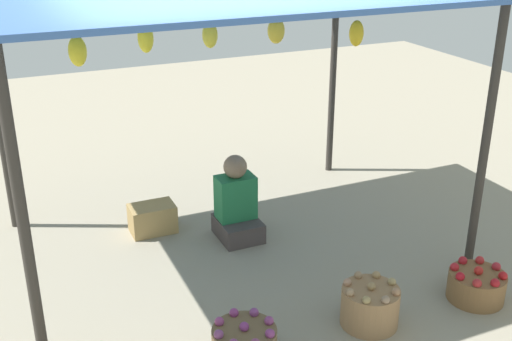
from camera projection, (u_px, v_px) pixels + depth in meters
The scene contains 6 objects.
ground_plane at pixel (228, 245), 5.67m from camera, with size 14.00×14.00×0.00m, color gray.
market_stall_structure at pixel (223, 8), 4.88m from camera, with size 3.69×2.62×2.21m.
vendor_person at pixel (237, 206), 5.71m from camera, with size 0.36×0.44×0.78m.
basket_potatoes at pixel (370, 306), 4.55m from camera, with size 0.42×0.42×0.34m.
basket_red_apples at pixel (476, 285), 4.85m from camera, with size 0.43×0.43×0.28m.
wooden_crate_near_vendor at pixel (153, 218), 5.85m from camera, with size 0.41×0.27×0.26m, color #A5854F.
Camera 1 is at (-1.79, -4.65, 2.79)m, focal length 44.70 mm.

